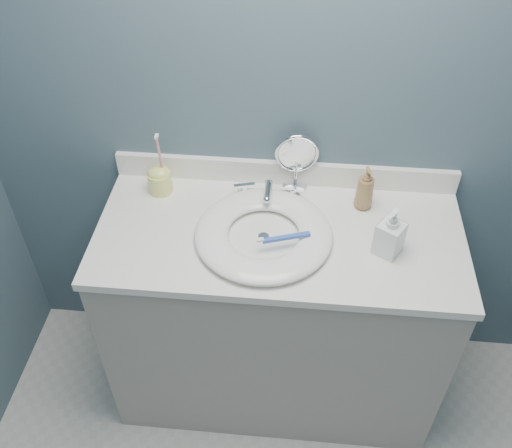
# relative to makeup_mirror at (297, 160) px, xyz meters

# --- Properties ---
(back_wall) EXTENTS (2.20, 0.02, 2.40)m
(back_wall) POSITION_rel_makeup_mirror_xyz_m (-0.04, 0.04, 0.20)
(back_wall) COLOR #48606D
(back_wall) RESTS_ON ground
(vanity_cabinet) EXTENTS (1.20, 0.55, 0.85)m
(vanity_cabinet) POSITION_rel_makeup_mirror_xyz_m (-0.04, -0.24, -0.58)
(vanity_cabinet) COLOR #A29B94
(vanity_cabinet) RESTS_ON ground
(countertop) EXTENTS (1.22, 0.57, 0.03)m
(countertop) POSITION_rel_makeup_mirror_xyz_m (-0.04, -0.24, -0.14)
(countertop) COLOR white
(countertop) RESTS_ON vanity_cabinet
(backsplash) EXTENTS (1.22, 0.02, 0.09)m
(backsplash) POSITION_rel_makeup_mirror_xyz_m (-0.04, 0.02, -0.08)
(backsplash) COLOR white
(backsplash) RESTS_ON countertop
(basin) EXTENTS (0.45, 0.45, 0.04)m
(basin) POSITION_rel_makeup_mirror_xyz_m (-0.09, -0.27, -0.10)
(basin) COLOR white
(basin) RESTS_ON countertop
(drain) EXTENTS (0.04, 0.04, 0.01)m
(drain) POSITION_rel_makeup_mirror_xyz_m (-0.09, -0.27, -0.12)
(drain) COLOR silver
(drain) RESTS_ON countertop
(faucet) EXTENTS (0.25, 0.13, 0.07)m
(faucet) POSITION_rel_makeup_mirror_xyz_m (-0.09, -0.07, -0.10)
(faucet) COLOR silver
(faucet) RESTS_ON countertop
(makeup_mirror) EXTENTS (0.15, 0.09, 0.23)m
(makeup_mirror) POSITION_rel_makeup_mirror_xyz_m (0.00, 0.00, 0.00)
(makeup_mirror) COLOR silver
(makeup_mirror) RESTS_ON countertop
(soap_bottle_amber) EXTENTS (0.08, 0.08, 0.16)m
(soap_bottle_amber) POSITION_rel_makeup_mirror_xyz_m (0.24, -0.08, -0.04)
(soap_bottle_amber) COLOR olive
(soap_bottle_amber) RESTS_ON countertop
(soap_bottle_clear) EXTENTS (0.11, 0.11, 0.17)m
(soap_bottle_clear) POSITION_rel_makeup_mirror_xyz_m (0.31, -0.29, -0.04)
(soap_bottle_clear) COLOR white
(soap_bottle_clear) RESTS_ON countertop
(toothbrush_holder) EXTENTS (0.08, 0.08, 0.24)m
(toothbrush_holder) POSITION_rel_makeup_mirror_xyz_m (-0.47, -0.06, -0.07)
(toothbrush_holder) COLOR #E4EA75
(toothbrush_holder) RESTS_ON countertop
(toothbrush_lying) EXTENTS (0.17, 0.07, 0.02)m
(toothbrush_lying) POSITION_rel_makeup_mirror_xyz_m (-0.02, -0.31, -0.08)
(toothbrush_lying) COLOR blue
(toothbrush_lying) RESTS_ON basin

